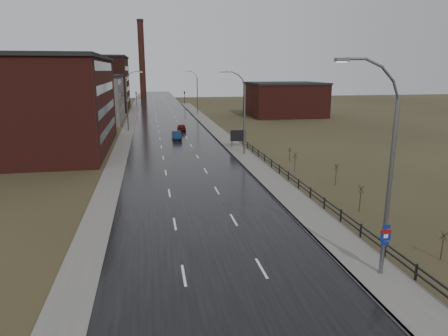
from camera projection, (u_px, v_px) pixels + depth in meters
name	position (u px, v px, depth m)	size (l,w,h in m)	color
ground	(238.00, 312.00, 19.41)	(320.00, 320.00, 0.00)	#2D2819
road	(171.00, 131.00, 76.70)	(14.00, 300.00, 0.06)	black
sidewalk_right	(244.00, 156.00, 54.33)	(3.20, 180.00, 0.18)	#595651
curb_right	(233.00, 157.00, 54.07)	(0.16, 180.00, 0.18)	slate
sidewalk_left	(127.00, 132.00, 75.24)	(2.40, 260.00, 0.12)	#595651
warehouse_near	(27.00, 104.00, 57.05)	(22.44, 28.56, 13.50)	#471914
warehouse_mid	(85.00, 99.00, 89.45)	(16.32, 20.40, 10.50)	slate
warehouse_far	(82.00, 83.00, 116.62)	(26.52, 24.48, 15.50)	#331611
building_right	(285.00, 99.00, 102.06)	(18.36, 16.32, 8.50)	#471914
smokestack	(142.00, 60.00, 157.89)	(2.70, 2.70, 30.70)	#331611
streetlight_main	(385.00, 174.00, 21.37)	(3.91, 0.29, 12.11)	slate
streetlight_right_mid	(242.00, 113.00, 53.90)	(3.36, 0.28, 11.35)	slate
streetlight_left	(128.00, 101.00, 75.86)	(3.36, 0.28, 11.35)	slate
streetlight_right_far	(196.00, 92.00, 105.46)	(3.36, 0.28, 11.35)	slate
guardrail	(301.00, 185.00, 38.55)	(0.10, 53.05, 1.10)	black
shrub_b	(442.00, 245.00, 24.58)	(0.45, 0.47, 1.88)	#382D23
shrub_c	(360.00, 198.00, 32.94)	(0.55, 0.58, 2.31)	#382D23
shrub_d	(336.00, 174.00, 40.65)	(0.53, 0.56, 2.25)	#382D23
shrub_e	(295.00, 161.00, 46.00)	(0.55, 0.58, 2.33)	#382D23
shrub_f	(290.00, 154.00, 51.75)	(0.41, 0.43, 1.70)	#382D23
billboard	(238.00, 136.00, 60.10)	(2.32, 0.17, 2.73)	black
traffic_light_left	(136.00, 92.00, 131.48)	(0.58, 2.73, 5.30)	black
traffic_light_right	(184.00, 91.00, 134.32)	(0.58, 2.73, 5.30)	black
car_near	(177.00, 136.00, 67.54)	(1.45, 4.16, 1.37)	#0E2246
car_far	(182.00, 128.00, 77.14)	(1.59, 3.96, 1.35)	#530D0F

